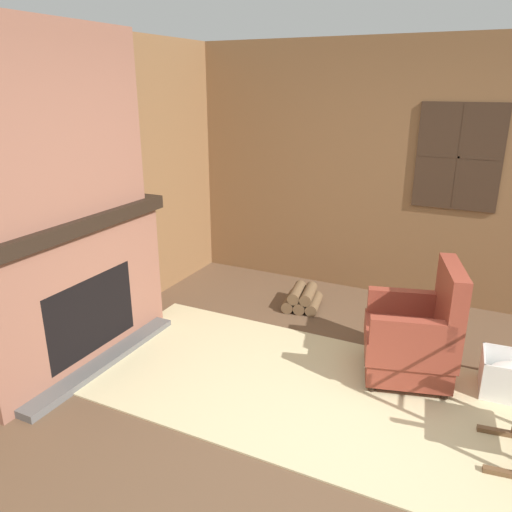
{
  "coord_description": "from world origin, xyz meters",
  "views": [
    {
      "loc": [
        0.65,
        -2.65,
        2.18
      ],
      "look_at": [
        -0.96,
        0.64,
        0.9
      ],
      "focal_mm": 35.0,
      "sensor_mm": 36.0,
      "label": 1
    }
  ],
  "objects": [
    {
      "name": "chimney_breast",
      "position": [
        -2.29,
        0.0,
        1.91
      ],
      "size": [
        0.35,
        1.57,
        1.37
      ],
      "color": "brown",
      "rests_on": "fireplace_hearth"
    },
    {
      "name": "decorative_plate_on_mantel",
      "position": [
        -2.35,
        -0.04,
        1.33
      ],
      "size": [
        0.06,
        0.23,
        0.23
      ],
      "color": "gold",
      "rests_on": "fireplace_hearth"
    },
    {
      "name": "storage_case",
      "position": [
        -2.33,
        0.22,
        1.3
      ],
      "size": [
        0.14,
        0.23,
        0.16
      ],
      "color": "black",
      "rests_on": "fireplace_hearth"
    },
    {
      "name": "armchair",
      "position": [
        0.26,
        0.9,
        0.35
      ],
      "size": [
        0.79,
        0.77,
        0.94
      ],
      "rotation": [
        0.0,
        0.0,
        3.41
      ],
      "color": "brown",
      "rests_on": "ground"
    },
    {
      "name": "wood_panel_wall_back",
      "position": [
        0.01,
        2.52,
        1.31
      ],
      "size": [
        5.59,
        0.09,
        2.61
      ],
      "color": "brown",
      "rests_on": "ground"
    },
    {
      "name": "firewood_stack",
      "position": [
        -0.96,
        1.73,
        0.1
      ],
      "size": [
        0.42,
        0.45,
        0.22
      ],
      "rotation": [
        0.0,
        0.0,
        0.17
      ],
      "color": "brown",
      "rests_on": "ground"
    },
    {
      "name": "area_rug",
      "position": [
        -0.37,
        0.4,
        0.01
      ],
      "size": [
        3.62,
        1.65,
        0.01
      ],
      "color": "#C6B789",
      "rests_on": "ground"
    },
    {
      "name": "wood_panel_wall_left",
      "position": [
        -2.52,
        0.0,
        1.31
      ],
      "size": [
        0.06,
        5.59,
        2.61
      ],
      "color": "brown",
      "rests_on": "ground"
    },
    {
      "name": "oil_lamp_vase",
      "position": [
        -2.33,
        -0.23,
        1.3
      ],
      "size": [
        0.1,
        0.1,
        0.23
      ],
      "color": "#B24C42",
      "rests_on": "fireplace_hearth"
    },
    {
      "name": "ground_plane",
      "position": [
        0.0,
        0.0,
        0.0
      ],
      "size": [
        14.0,
        14.0,
        0.0
      ],
      "primitive_type": "plane",
      "color": "brown"
    },
    {
      "name": "fireplace_hearth",
      "position": [
        -2.28,
        0.0,
        0.61
      ],
      "size": [
        0.61,
        1.89,
        1.22
      ],
      "color": "brown",
      "rests_on": "ground"
    }
  ]
}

